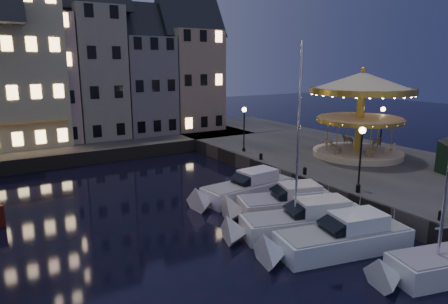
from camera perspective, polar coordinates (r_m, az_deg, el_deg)
ground at (r=23.12m, az=8.47°, el=-11.83°), size 160.00×160.00×0.00m
quay_east at (r=36.47m, az=19.43°, el=-2.14°), size 16.00×56.00×1.30m
quay_north at (r=45.22m, az=-23.64°, el=0.29°), size 44.00×12.00×1.30m
quaywall_e at (r=30.83m, az=9.94°, el=-4.25°), size 0.15×44.00×1.30m
quaywall_n at (r=39.76m, az=-19.53°, el=-0.96°), size 48.00×0.15×1.30m
streetlamp_b at (r=27.50m, az=18.99°, el=0.41°), size 0.44×0.44×4.17m
streetlamp_c at (r=37.37m, az=2.89°, el=4.19°), size 0.44×0.44×4.17m
streetlamp_d at (r=40.54m, az=21.64°, el=3.98°), size 0.44×0.44×4.17m
bollard_a at (r=24.42m, az=28.59°, el=-7.89°), size 0.30×0.30×0.57m
bollard_b at (r=27.34m, az=18.62°, el=-4.87°), size 0.30×0.30×0.57m
bollard_c at (r=30.61m, az=11.47°, el=-2.59°), size 0.30×0.30×0.57m
bollard_d at (r=34.69m, az=5.30°, el=-0.58°), size 0.30×0.30×0.57m
townhouse_nc at (r=46.33m, az=-24.91°, el=10.61°), size 6.82×8.00×14.80m
townhouse_nd at (r=47.38m, az=-17.94°, el=11.80°), size 5.50×8.00×15.80m
townhouse_ne at (r=49.02m, az=-11.53°, el=10.40°), size 6.16×8.00×12.80m
townhouse_nf at (r=51.40m, az=-5.10°, el=11.26°), size 6.82×8.00×13.80m
motorboat_a at (r=20.94m, az=27.95°, el=-14.37°), size 6.32×3.38×10.41m
motorboat_b at (r=21.71m, az=15.77°, el=-12.02°), size 8.17×3.90×2.15m
motorboat_c at (r=23.37m, az=10.87°, el=-9.84°), size 8.52×4.39×11.37m
motorboat_d at (r=26.01m, az=8.30°, el=-7.45°), size 7.36×4.35×2.15m
motorboat_e at (r=28.59m, az=2.91°, el=-5.45°), size 8.07×2.92×2.15m
carousel at (r=37.16m, az=19.03°, el=7.30°), size 8.99×8.99×7.87m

